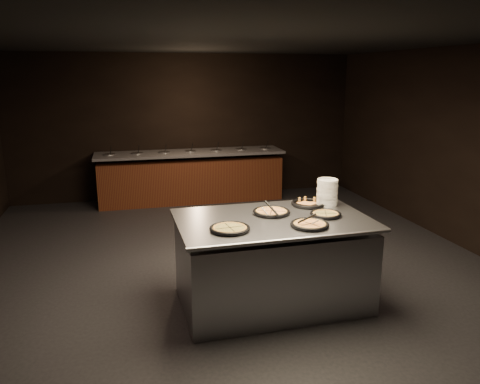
# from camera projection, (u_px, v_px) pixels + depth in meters

# --- Properties ---
(room) EXTENTS (7.02, 8.02, 2.92)m
(room) POSITION_uv_depth(u_px,v_px,m) (231.00, 161.00, 5.79)
(room) COLOR black
(room) RESTS_ON ground
(salad_bar) EXTENTS (3.70, 0.83, 1.18)m
(salad_bar) POSITION_uv_depth(u_px,v_px,m) (191.00, 179.00, 9.38)
(salad_bar) COLOR #5F3216
(salad_bar) RESTS_ON ground
(serving_counter) EXTENTS (2.08, 1.34, 0.99)m
(serving_counter) POSITION_uv_depth(u_px,v_px,m) (272.00, 263.00, 5.15)
(serving_counter) COLOR #B0B2B7
(serving_counter) RESTS_ON ground
(plate_stack) EXTENTS (0.24, 0.24, 0.31)m
(plate_stack) POSITION_uv_depth(u_px,v_px,m) (327.00, 192.00, 5.49)
(plate_stack) COLOR white
(plate_stack) RESTS_ON serving_counter
(pan_veggie_whole) EXTENTS (0.41, 0.41, 0.04)m
(pan_veggie_whole) POSITION_uv_depth(u_px,v_px,m) (230.00, 228.00, 4.63)
(pan_veggie_whole) COLOR black
(pan_veggie_whole) RESTS_ON serving_counter
(pan_cheese_whole) EXTENTS (0.41, 0.41, 0.04)m
(pan_cheese_whole) POSITION_uv_depth(u_px,v_px,m) (271.00, 212.00, 5.18)
(pan_cheese_whole) COLOR black
(pan_cheese_whole) RESTS_ON serving_counter
(pan_cheese_slices_a) EXTENTS (0.40, 0.40, 0.04)m
(pan_cheese_slices_a) POSITION_uv_depth(u_px,v_px,m) (308.00, 204.00, 5.51)
(pan_cheese_slices_a) COLOR black
(pan_cheese_slices_a) RESTS_ON serving_counter
(pan_cheese_slices_b) EXTENTS (0.40, 0.40, 0.04)m
(pan_cheese_slices_b) POSITION_uv_depth(u_px,v_px,m) (310.00, 225.00, 4.75)
(pan_cheese_slices_b) COLOR black
(pan_cheese_slices_b) RESTS_ON serving_counter
(pan_veggie_slices) EXTENTS (0.34, 0.34, 0.04)m
(pan_veggie_slices) POSITION_uv_depth(u_px,v_px,m) (326.00, 214.00, 5.10)
(pan_veggie_slices) COLOR black
(pan_veggie_slices) RESTS_ON serving_counter
(server_left) EXTENTS (0.24, 0.30, 0.17)m
(server_left) POSITION_uv_depth(u_px,v_px,m) (268.00, 210.00, 5.05)
(server_left) COLOR #B0B2B7
(server_left) RESTS_ON serving_counter
(server_right) EXTENTS (0.29, 0.14, 0.14)m
(server_right) POSITION_uv_depth(u_px,v_px,m) (311.00, 221.00, 4.71)
(server_right) COLOR #B0B2B7
(server_right) RESTS_ON serving_counter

